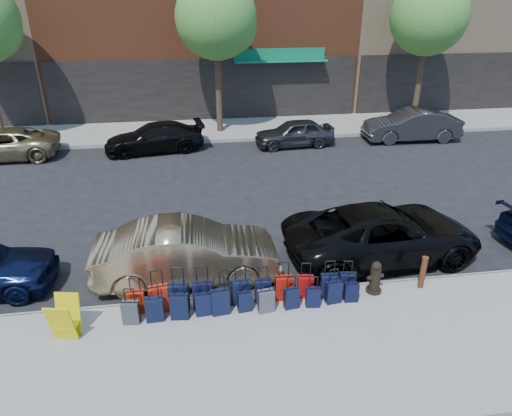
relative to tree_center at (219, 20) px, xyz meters
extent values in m
plane|color=black|center=(-0.64, -9.50, -5.41)|extent=(120.00, 120.00, 0.00)
cube|color=gray|center=(-0.64, -16.00, -5.34)|extent=(60.00, 4.00, 0.15)
cube|color=gray|center=(-0.64, 0.50, -5.34)|extent=(60.00, 4.00, 0.15)
cube|color=gray|center=(-0.64, -13.98, -5.34)|extent=(60.00, 0.08, 0.15)
cube|color=gray|center=(-0.64, -1.52, -5.34)|extent=(60.00, 0.08, 0.15)
cube|color=black|center=(-0.64, 2.45, -3.71)|extent=(16.66, 0.15, 3.40)
cube|color=#0A6242|center=(3.36, 2.10, -2.21)|extent=(5.00, 0.91, 0.27)
cube|color=#0A6242|center=(3.36, 2.40, -1.86)|extent=(5.00, 0.10, 0.60)
cube|color=black|center=(15.36, 2.45, -3.71)|extent=(14.70, 0.15, 3.40)
cylinder|color=black|center=(-0.14, 0.00, -2.86)|extent=(0.30, 0.30, 4.80)
sphere|color=#347627|center=(-0.14, 0.00, 0.11)|extent=(3.80, 3.80, 3.80)
sphere|color=#347627|center=(0.46, 0.00, -0.27)|extent=(2.58, 2.58, 2.58)
cylinder|color=black|center=(10.36, 0.00, -2.86)|extent=(0.30, 0.30, 4.80)
sphere|color=#347627|center=(10.36, 0.00, 0.11)|extent=(3.80, 3.80, 3.80)
sphere|color=#347627|center=(10.96, 0.00, -0.27)|extent=(2.58, 2.58, 2.58)
cube|color=maroon|center=(-3.07, -14.29, -4.98)|extent=(0.37, 0.21, 0.56)
cylinder|color=black|center=(-3.07, -14.29, -4.38)|extent=(0.21, 0.03, 0.03)
cube|color=#991A09|center=(-2.57, -14.32, -4.94)|extent=(0.46, 0.30, 0.65)
cylinder|color=black|center=(-2.57, -14.32, -4.23)|extent=(0.24, 0.07, 0.03)
cube|color=black|center=(-2.12, -14.32, -4.93)|extent=(0.47, 0.29, 0.67)
cylinder|color=black|center=(-2.12, -14.32, -4.20)|extent=(0.25, 0.06, 0.03)
cube|color=black|center=(-1.59, -14.31, -4.93)|extent=(0.46, 0.28, 0.66)
cylinder|color=black|center=(-1.59, -14.31, -4.21)|extent=(0.25, 0.05, 0.03)
cube|color=black|center=(-1.08, -14.30, -4.99)|extent=(0.39, 0.25, 0.55)
cylinder|color=black|center=(-1.08, -14.30, -4.39)|extent=(0.21, 0.06, 0.03)
cube|color=black|center=(-0.71, -14.30, -4.96)|extent=(0.42, 0.24, 0.61)
cylinder|color=black|center=(-0.71, -14.30, -4.29)|extent=(0.23, 0.04, 0.03)
cube|color=black|center=(-0.20, -14.28, -4.98)|extent=(0.38, 0.22, 0.55)
cylinder|color=black|center=(-0.20, -14.28, -4.38)|extent=(0.21, 0.04, 0.03)
cube|color=maroon|center=(0.30, -14.28, -4.96)|extent=(0.41, 0.23, 0.60)
cylinder|color=black|center=(0.30, -14.28, -4.31)|extent=(0.23, 0.04, 0.03)
cube|color=maroon|center=(0.81, -14.28, -4.98)|extent=(0.40, 0.26, 0.56)
cylinder|color=black|center=(0.81, -14.28, -4.38)|extent=(0.21, 0.07, 0.03)
cube|color=black|center=(1.37, -14.35, -4.97)|extent=(0.41, 0.26, 0.59)
cylinder|color=black|center=(1.37, -14.35, -4.33)|extent=(0.22, 0.06, 0.03)
cube|color=black|center=(1.83, -14.27, -5.00)|extent=(0.38, 0.24, 0.53)
cylinder|color=black|center=(1.83, -14.27, -4.42)|extent=(0.20, 0.06, 0.03)
cube|color=#323337|center=(-3.16, -14.64, -5.00)|extent=(0.38, 0.25, 0.53)
cylinder|color=black|center=(-3.16, -14.64, -4.42)|extent=(0.20, 0.06, 0.03)
cube|color=black|center=(-2.65, -14.63, -4.98)|extent=(0.39, 0.24, 0.57)
cylinder|color=black|center=(-2.65, -14.63, -4.36)|extent=(0.22, 0.04, 0.03)
cube|color=black|center=(-2.11, -14.62, -4.97)|extent=(0.42, 0.27, 0.59)
cylinder|color=black|center=(-2.11, -14.62, -4.33)|extent=(0.23, 0.06, 0.03)
cube|color=black|center=(-1.59, -14.58, -5.00)|extent=(0.37, 0.23, 0.52)
cylinder|color=black|center=(-1.59, -14.58, -4.43)|extent=(0.20, 0.04, 0.03)
cube|color=black|center=(-1.21, -14.60, -4.96)|extent=(0.43, 0.28, 0.59)
cylinder|color=black|center=(-1.21, -14.60, -4.32)|extent=(0.23, 0.06, 0.03)
cube|color=black|center=(-0.66, -14.58, -5.03)|extent=(0.34, 0.22, 0.47)
cylinder|color=black|center=(-0.66, -14.58, -4.51)|extent=(0.18, 0.05, 0.03)
cube|color=#3D3E43|center=(-0.19, -14.67, -5.00)|extent=(0.39, 0.26, 0.53)
cylinder|color=black|center=(-0.19, -14.67, -4.41)|extent=(0.21, 0.06, 0.03)
cube|color=black|center=(0.41, -14.63, -5.01)|extent=(0.36, 0.24, 0.49)
cylinder|color=black|center=(0.41, -14.63, -4.48)|extent=(0.19, 0.06, 0.03)
cube|color=black|center=(0.90, -14.65, -5.02)|extent=(0.34, 0.22, 0.47)
cylinder|color=black|center=(0.90, -14.65, -4.51)|extent=(0.18, 0.05, 0.03)
cube|color=black|center=(1.41, -14.57, -5.00)|extent=(0.39, 0.25, 0.53)
cylinder|color=black|center=(1.41, -14.57, -4.41)|extent=(0.21, 0.06, 0.03)
cube|color=black|center=(1.83, -14.59, -5.03)|extent=(0.33, 0.21, 0.47)
cylinder|color=black|center=(1.83, -14.59, -4.52)|extent=(0.18, 0.05, 0.03)
cylinder|color=black|center=(2.50, -14.32, -5.23)|extent=(0.37, 0.37, 0.06)
cylinder|color=black|center=(2.50, -14.32, -4.91)|extent=(0.25, 0.25, 0.58)
sphere|color=black|center=(2.50, -14.32, -4.55)|extent=(0.23, 0.23, 0.23)
cylinder|color=black|center=(2.50, -14.32, -4.85)|extent=(0.43, 0.17, 0.10)
cylinder|color=#38190C|center=(3.70, -14.32, -4.85)|extent=(0.14, 0.14, 0.83)
cylinder|color=#38190C|center=(3.70, -14.32, -4.43)|extent=(0.16, 0.16, 0.04)
cube|color=#CEBE0B|center=(-4.47, -15.08, -4.79)|extent=(0.55, 0.33, 0.92)
cube|color=#CEBE0B|center=(-4.40, -14.75, -4.79)|extent=(0.55, 0.33, 0.92)
cube|color=#CEBE0B|center=(-4.44, -14.91, -4.93)|extent=(0.57, 0.43, 0.02)
imported|color=#9A815E|center=(-1.91, -12.90, -4.65)|extent=(4.62, 1.64, 1.52)
imported|color=black|center=(3.36, -12.62, -4.67)|extent=(5.51, 2.88, 1.48)
imported|color=#95875B|center=(-9.80, -2.46, -4.76)|extent=(4.75, 2.31, 1.30)
imported|color=black|center=(-3.29, -2.41, -4.77)|extent=(4.64, 2.39, 1.29)
imported|color=#303033|center=(3.17, -2.57, -4.78)|extent=(3.81, 1.76, 1.26)
imported|color=#333336|center=(9.00, -2.50, -4.66)|extent=(4.63, 1.75, 1.51)
camera|label=1|loc=(-1.61, -22.86, 1.34)|focal=32.00mm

